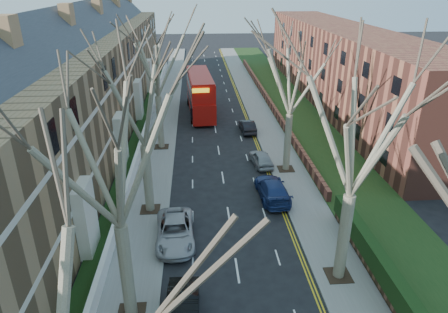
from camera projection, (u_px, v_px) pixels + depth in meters
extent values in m
cube|color=slate|center=(165.00, 114.00, 50.27)|extent=(3.00, 102.00, 0.12)
cube|color=slate|center=(260.00, 112.00, 51.08)|extent=(3.00, 102.00, 0.12)
cube|color=#926F4A|center=(80.00, 93.00, 40.45)|extent=(9.00, 78.00, 10.00)
cube|color=#2D3037|center=(71.00, 32.00, 38.01)|extent=(4.67, 78.00, 4.67)
cube|color=beige|center=(126.00, 107.00, 41.36)|extent=(0.12, 78.00, 0.35)
cube|color=beige|center=(123.00, 73.00, 39.94)|extent=(0.12, 78.00, 0.35)
cube|color=brown|center=(341.00, 66.00, 53.48)|extent=(8.00, 54.00, 10.00)
cube|color=brown|center=(268.00, 99.00, 54.63)|extent=(0.35, 54.00, 0.90)
cube|color=white|center=(145.00, 132.00, 42.65)|extent=(0.30, 78.00, 1.00)
cube|color=#193513|center=(294.00, 110.00, 51.34)|extent=(6.00, 102.00, 0.06)
cylinder|color=brown|center=(126.00, 272.00, 19.14)|extent=(0.64, 0.64, 5.25)
cube|color=#2D2116|center=(132.00, 313.00, 20.21)|extent=(1.40, 1.40, 0.05)
cylinder|color=brown|center=(148.00, 179.00, 28.29)|extent=(0.64, 0.64, 5.07)
cube|color=#2D2116|center=(150.00, 209.00, 29.31)|extent=(1.40, 1.40, 0.05)
cylinder|color=brown|center=(160.00, 122.00, 39.18)|extent=(0.60, 0.60, 5.25)
cube|color=#2D2116|center=(162.00, 147.00, 40.24)|extent=(1.40, 1.40, 0.05)
cylinder|color=brown|center=(344.00, 237.00, 21.73)|extent=(0.64, 0.64, 5.25)
cube|color=#2D2116|center=(338.00, 275.00, 22.79)|extent=(1.40, 1.40, 0.05)
cylinder|color=brown|center=(288.00, 143.00, 34.51)|extent=(0.60, 0.60, 5.07)
cube|color=#2D2116|center=(286.00, 169.00, 35.54)|extent=(1.40, 1.40, 0.05)
cube|color=#A0100B|center=(200.00, 102.00, 50.08)|extent=(3.44, 11.93, 2.36)
cube|color=#A0100B|center=(200.00, 84.00, 49.17)|extent=(3.40, 11.34, 2.14)
cube|color=black|center=(200.00, 98.00, 49.89)|extent=(3.39, 10.99, 0.96)
cube|color=black|center=(200.00, 83.00, 49.12)|extent=(3.38, 10.75, 0.96)
imported|color=black|center=(183.00, 313.00, 19.43)|extent=(1.63, 4.54, 1.49)
imported|color=#A7A7AC|center=(175.00, 231.00, 25.74)|extent=(2.63, 5.33, 1.46)
imported|color=navy|center=(272.00, 189.00, 30.85)|extent=(2.35, 5.32, 1.52)
imported|color=#909398|center=(261.00, 158.00, 36.35)|extent=(2.04, 4.05, 1.32)
imported|color=black|center=(247.00, 126.00, 44.26)|extent=(1.64, 4.11, 1.33)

